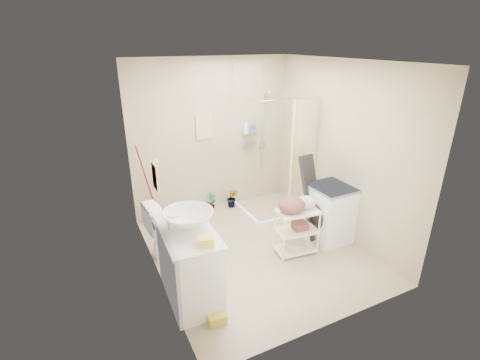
% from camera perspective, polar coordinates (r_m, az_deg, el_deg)
% --- Properties ---
extents(floor, '(3.20, 3.20, 0.00)m').
position_cam_1_polar(floor, '(5.15, 2.65, -11.33)').
color(floor, tan).
rests_on(floor, ground).
extents(ceiling, '(2.80, 3.20, 0.04)m').
position_cam_1_polar(ceiling, '(4.31, 3.28, 18.93)').
color(ceiling, silver).
rests_on(ceiling, ground).
extents(wall_back, '(2.80, 0.04, 2.60)m').
position_cam_1_polar(wall_back, '(5.95, -4.58, 7.07)').
color(wall_back, '#BAAF90').
rests_on(wall_back, ground).
extents(wall_front, '(2.80, 0.04, 2.60)m').
position_cam_1_polar(wall_front, '(3.38, 16.21, -5.88)').
color(wall_front, '#BAAF90').
rests_on(wall_front, ground).
extents(wall_left, '(0.04, 3.20, 2.60)m').
position_cam_1_polar(wall_left, '(4.12, -14.40, -0.53)').
color(wall_left, '#BAAF90').
rests_on(wall_left, ground).
extents(wall_right, '(0.04, 3.20, 2.60)m').
position_cam_1_polar(wall_right, '(5.36, 16.20, 4.55)').
color(wall_right, '#BAAF90').
rests_on(wall_right, ground).
extents(vanity, '(0.61, 1.03, 0.89)m').
position_cam_1_polar(vanity, '(4.13, -8.30, -13.53)').
color(vanity, white).
rests_on(vanity, ground).
extents(sink, '(0.71, 0.71, 0.20)m').
position_cam_1_polar(sink, '(3.90, -8.48, -6.40)').
color(sink, silver).
rests_on(sink, vanity).
extents(counter_basket, '(0.20, 0.17, 0.09)m').
position_cam_1_polar(counter_basket, '(3.59, -5.63, -9.92)').
color(counter_basket, '#FAEF53').
rests_on(counter_basket, vanity).
extents(floor_basket, '(0.29, 0.23, 0.15)m').
position_cam_1_polar(floor_basket, '(4.01, -3.86, -21.47)').
color(floor_basket, yellow).
rests_on(floor_basket, ground).
extents(toilet, '(0.83, 0.50, 0.82)m').
position_cam_1_polar(toilet, '(4.96, -10.50, -7.58)').
color(toilet, white).
rests_on(toilet, ground).
extents(mop, '(0.17, 0.17, 1.36)m').
position_cam_1_polar(mop, '(5.75, -15.34, -0.73)').
color(mop, '#A8121C').
rests_on(mop, ground).
extents(potted_plant_a, '(0.18, 0.13, 0.34)m').
position_cam_1_polar(potted_plant_a, '(6.17, -4.70, -3.60)').
color(potted_plant_a, '#955526').
rests_on(potted_plant_a, ground).
extents(potted_plant_b, '(0.26, 0.25, 0.36)m').
position_cam_1_polar(potted_plant_b, '(6.27, -1.25, -2.95)').
color(potted_plant_b, brown).
rests_on(potted_plant_b, ground).
extents(hanging_towel, '(0.28, 0.03, 0.42)m').
position_cam_1_polar(hanging_towel, '(5.83, -5.94, 8.74)').
color(hanging_towel, beige).
rests_on(hanging_towel, wall_back).
extents(towel_ring, '(0.04, 0.22, 0.34)m').
position_cam_1_polar(towel_ring, '(3.87, -13.70, 0.82)').
color(towel_ring, '#F9E08B').
rests_on(towel_ring, wall_left).
extents(tp_holder, '(0.08, 0.12, 0.14)m').
position_cam_1_polar(tp_holder, '(4.41, -13.33, -7.19)').
color(tp_holder, silver).
rests_on(tp_holder, wall_left).
extents(shower, '(1.10, 1.10, 2.10)m').
position_cam_1_polar(shower, '(5.91, 5.20, 4.42)').
color(shower, white).
rests_on(shower, ground).
extents(shampoo_bottle_a, '(0.11, 0.11, 0.23)m').
position_cam_1_polar(shampoo_bottle_a, '(6.10, 0.95, 8.81)').
color(shampoo_bottle_a, white).
rests_on(shampoo_bottle_a, shower).
extents(shampoo_bottle_b, '(0.10, 0.10, 0.16)m').
position_cam_1_polar(shampoo_bottle_b, '(6.18, 2.17, 8.66)').
color(shampoo_bottle_b, '#3966B3').
rests_on(shampoo_bottle_b, shower).
extents(washing_machine, '(0.60, 0.62, 0.86)m').
position_cam_1_polar(washing_machine, '(5.38, 14.50, -5.22)').
color(washing_machine, white).
rests_on(washing_machine, ground).
extents(laundry_rack, '(0.61, 0.40, 0.79)m').
position_cam_1_polar(laundry_rack, '(4.96, 9.29, -7.68)').
color(laundry_rack, white).
rests_on(laundry_rack, ground).
extents(ironing_board, '(0.38, 0.26, 1.32)m').
position_cam_1_polar(ironing_board, '(5.28, 11.66, -2.74)').
color(ironing_board, black).
rests_on(ironing_board, ground).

